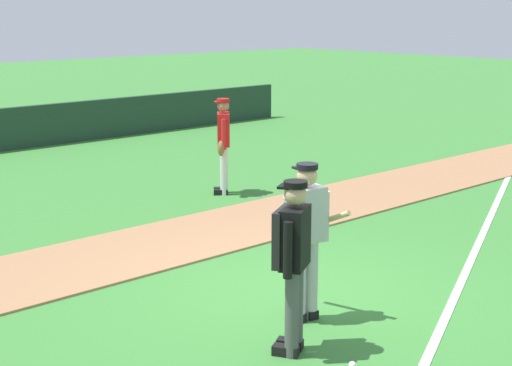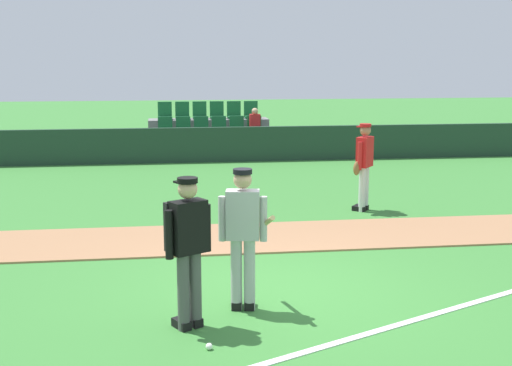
{
  "view_description": "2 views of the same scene",
  "coord_description": "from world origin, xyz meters",
  "px_view_note": "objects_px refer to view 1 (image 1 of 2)",
  "views": [
    {
      "loc": [
        -6.11,
        -6.09,
        3.36
      ],
      "look_at": [
        0.44,
        1.26,
        1.09
      ],
      "focal_mm": 53.5,
      "sensor_mm": 36.0,
      "label": 1
    },
    {
      "loc": [
        -1.39,
        -8.54,
        3.08
      ],
      "look_at": [
        -0.08,
        1.24,
        1.24
      ],
      "focal_mm": 47.93,
      "sensor_mm": 36.0,
      "label": 2
    }
  ],
  "objects_px": {
    "baseball": "(352,365)",
    "umpire_home_plate": "(293,257)",
    "batter_grey_jersey": "(306,235)",
    "runner_red_jersey": "(223,142)"
  },
  "relations": [
    {
      "from": "batter_grey_jersey",
      "to": "baseball",
      "type": "relative_size",
      "value": 23.78
    },
    {
      "from": "batter_grey_jersey",
      "to": "baseball",
      "type": "height_order",
      "value": "batter_grey_jersey"
    },
    {
      "from": "umpire_home_plate",
      "to": "baseball",
      "type": "xyz_separation_m",
      "value": [
        0.19,
        -0.64,
        -0.96
      ]
    },
    {
      "from": "runner_red_jersey",
      "to": "baseball",
      "type": "height_order",
      "value": "runner_red_jersey"
    },
    {
      "from": "baseball",
      "to": "umpire_home_plate",
      "type": "bearing_deg",
      "value": 106.5
    },
    {
      "from": "runner_red_jersey",
      "to": "baseball",
      "type": "bearing_deg",
      "value": -119.45
    },
    {
      "from": "batter_grey_jersey",
      "to": "runner_red_jersey",
      "type": "distance_m",
      "value": 5.92
    },
    {
      "from": "umpire_home_plate",
      "to": "runner_red_jersey",
      "type": "relative_size",
      "value": 1.0
    },
    {
      "from": "runner_red_jersey",
      "to": "baseball",
      "type": "relative_size",
      "value": 23.78
    },
    {
      "from": "batter_grey_jersey",
      "to": "runner_red_jersey",
      "type": "xyz_separation_m",
      "value": [
        3.01,
        5.09,
        -0.01
      ]
    }
  ]
}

